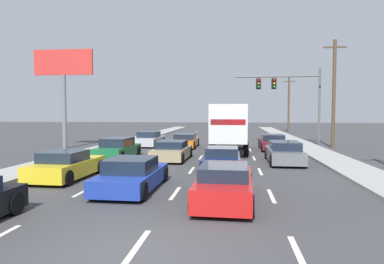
{
  "coord_description": "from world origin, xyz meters",
  "views": [
    {
      "loc": [
        2.05,
        -6.85,
        2.9
      ],
      "look_at": [
        -0.6,
        15.55,
        1.63
      ],
      "focal_mm": 32.38,
      "sensor_mm": 36.0,
      "label": 1
    }
  ],
  "objects_px": {
    "car_blue": "(132,175)",
    "car_maroon": "(273,143)",
    "utility_pole_mid": "(334,92)",
    "car_green": "(118,149)",
    "car_silver": "(149,139)",
    "traffic_signal_mast": "(284,90)",
    "car_gray": "(284,153)",
    "car_yellow": "(66,166)",
    "car_tan": "(172,151)",
    "box_truck": "(230,125)",
    "utility_pole_far": "(289,104)",
    "car_orange": "(185,141)",
    "car_navy": "(222,159)",
    "roadside_billboard": "(64,76)",
    "car_red": "(225,184)"
  },
  "relations": [
    {
      "from": "car_green",
      "to": "car_orange",
      "type": "distance_m",
      "value": 8.04
    },
    {
      "from": "traffic_signal_mast",
      "to": "car_tan",
      "type": "bearing_deg",
      "value": -125.39
    },
    {
      "from": "box_truck",
      "to": "traffic_signal_mast",
      "type": "bearing_deg",
      "value": 56.44
    },
    {
      "from": "car_green",
      "to": "car_red",
      "type": "distance_m",
      "value": 12.24
    },
    {
      "from": "car_navy",
      "to": "car_maroon",
      "type": "height_order",
      "value": "car_maroon"
    },
    {
      "from": "car_gray",
      "to": "traffic_signal_mast",
      "type": "xyz_separation_m",
      "value": [
        1.69,
        12.14,
        4.42
      ]
    },
    {
      "from": "car_orange",
      "to": "car_navy",
      "type": "distance_m",
      "value": 11.38
    },
    {
      "from": "car_blue",
      "to": "car_maroon",
      "type": "relative_size",
      "value": 0.96
    },
    {
      "from": "car_silver",
      "to": "car_yellow",
      "type": "distance_m",
      "value": 14.92
    },
    {
      "from": "car_blue",
      "to": "utility_pole_mid",
      "type": "height_order",
      "value": "utility_pole_mid"
    },
    {
      "from": "car_tan",
      "to": "car_silver",
      "type": "bearing_deg",
      "value": 112.56
    },
    {
      "from": "car_yellow",
      "to": "car_maroon",
      "type": "height_order",
      "value": "car_yellow"
    },
    {
      "from": "car_tan",
      "to": "car_gray",
      "type": "height_order",
      "value": "car_gray"
    },
    {
      "from": "car_tan",
      "to": "utility_pole_far",
      "type": "height_order",
      "value": "utility_pole_far"
    },
    {
      "from": "car_orange",
      "to": "car_blue",
      "type": "height_order",
      "value": "car_blue"
    },
    {
      "from": "car_navy",
      "to": "utility_pole_mid",
      "type": "xyz_separation_m",
      "value": [
        8.75,
        11.94,
        4.02
      ]
    },
    {
      "from": "car_maroon",
      "to": "car_orange",
      "type": "bearing_deg",
      "value": 172.05
    },
    {
      "from": "car_red",
      "to": "traffic_signal_mast",
      "type": "xyz_separation_m",
      "value": [
        4.88,
        21.24,
        4.43
      ]
    },
    {
      "from": "car_green",
      "to": "car_tan",
      "type": "height_order",
      "value": "car_green"
    },
    {
      "from": "car_silver",
      "to": "car_green",
      "type": "height_order",
      "value": "car_green"
    },
    {
      "from": "car_navy",
      "to": "roadside_billboard",
      "type": "bearing_deg",
      "value": 145.44
    },
    {
      "from": "utility_pole_mid",
      "to": "car_green",
      "type": "bearing_deg",
      "value": -151.65
    },
    {
      "from": "car_maroon",
      "to": "car_gray",
      "type": "xyz_separation_m",
      "value": [
        -0.15,
        -7.22,
        0.04
      ]
    },
    {
      "from": "car_red",
      "to": "roadside_billboard",
      "type": "distance_m",
      "value": 21.02
    },
    {
      "from": "car_yellow",
      "to": "car_tan",
      "type": "distance_m",
      "value": 7.36
    },
    {
      "from": "car_tan",
      "to": "box_truck",
      "type": "height_order",
      "value": "box_truck"
    },
    {
      "from": "traffic_signal_mast",
      "to": "roadside_billboard",
      "type": "relative_size",
      "value": 0.97
    },
    {
      "from": "car_green",
      "to": "car_navy",
      "type": "distance_m",
      "value": 7.63
    },
    {
      "from": "traffic_signal_mast",
      "to": "utility_pole_far",
      "type": "distance_m",
      "value": 20.99
    },
    {
      "from": "car_tan",
      "to": "car_gray",
      "type": "distance_m",
      "value": 6.65
    },
    {
      "from": "car_red",
      "to": "traffic_signal_mast",
      "type": "bearing_deg",
      "value": 77.05
    },
    {
      "from": "car_green",
      "to": "car_maroon",
      "type": "xyz_separation_m",
      "value": [
        10.4,
        6.32,
        -0.05
      ]
    },
    {
      "from": "utility_pole_mid",
      "to": "roadside_billboard",
      "type": "xyz_separation_m",
      "value": [
        -21.77,
        -2.97,
        1.28
      ]
    },
    {
      "from": "car_green",
      "to": "roadside_billboard",
      "type": "height_order",
      "value": "roadside_billboard"
    },
    {
      "from": "car_green",
      "to": "utility_pole_far",
      "type": "xyz_separation_m",
      "value": [
        15.57,
        31.9,
        3.6
      ]
    },
    {
      "from": "car_silver",
      "to": "car_green",
      "type": "bearing_deg",
      "value": -90.59
    },
    {
      "from": "car_gray",
      "to": "utility_pole_mid",
      "type": "distance_m",
      "value": 11.36
    },
    {
      "from": "box_truck",
      "to": "car_maroon",
      "type": "distance_m",
      "value": 4.34
    },
    {
      "from": "car_silver",
      "to": "box_truck",
      "type": "relative_size",
      "value": 0.56
    },
    {
      "from": "car_silver",
      "to": "traffic_signal_mast",
      "type": "height_order",
      "value": "traffic_signal_mast"
    },
    {
      "from": "car_silver",
      "to": "utility_pole_far",
      "type": "bearing_deg",
      "value": 57.04
    },
    {
      "from": "car_yellow",
      "to": "car_silver",
      "type": "bearing_deg",
      "value": 89.81
    },
    {
      "from": "car_silver",
      "to": "car_tan",
      "type": "height_order",
      "value": "car_silver"
    },
    {
      "from": "car_silver",
      "to": "car_navy",
      "type": "height_order",
      "value": "car_silver"
    },
    {
      "from": "box_truck",
      "to": "car_gray",
      "type": "height_order",
      "value": "box_truck"
    },
    {
      "from": "car_orange",
      "to": "utility_pole_mid",
      "type": "bearing_deg",
      "value": 5.03
    },
    {
      "from": "utility_pole_mid",
      "to": "roadside_billboard",
      "type": "relative_size",
      "value": 1.11
    },
    {
      "from": "car_tan",
      "to": "car_navy",
      "type": "bearing_deg",
      "value": -44.66
    },
    {
      "from": "box_truck",
      "to": "car_maroon",
      "type": "xyz_separation_m",
      "value": [
        3.33,
        2.4,
        -1.43
      ]
    },
    {
      "from": "car_red",
      "to": "car_gray",
      "type": "height_order",
      "value": "car_gray"
    }
  ]
}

